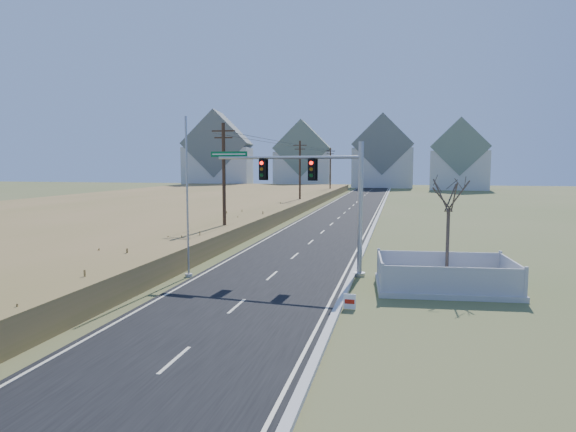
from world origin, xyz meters
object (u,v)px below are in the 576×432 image
Objects in this scene: open_sign at (350,301)px; traffic_signal_mast at (326,193)px; flagpole at (187,214)px; bare_tree at (449,192)px; fence_enclosure at (445,283)px.

traffic_signal_mast is at bearing 107.94° from open_sign.
bare_tree is at bearing 7.31° from flagpole.
open_sign is at bearing -25.84° from flagpole.
fence_enclosure is 10.81× the size of open_sign.
open_sign is 8.50m from bare_tree.
bare_tree is at bearing 55.74° from open_sign.
open_sign is at bearing -125.63° from bare_tree.
flagpole reaches higher than open_sign.
flagpole is (-12.99, -0.14, 3.06)m from fence_enclosure.
flagpole is at bearing 155.53° from open_sign.
open_sign is (1.96, -6.57, -4.04)m from traffic_signal_mast.
traffic_signal_mast is at bearing 174.83° from bare_tree.
bare_tree is (4.30, 6.00, 4.20)m from open_sign.
traffic_signal_mast is 7.95m from open_sign.
traffic_signal_mast is 1.58× the size of bare_tree.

